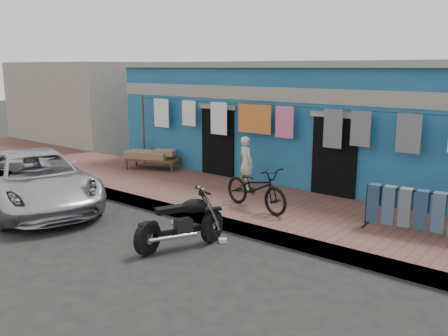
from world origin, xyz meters
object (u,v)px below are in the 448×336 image
Objects in this scene: seated_person at (246,163)px; motorcycle at (181,221)px; bicycle at (256,183)px; charpoy at (153,160)px; car at (36,179)px; jeans_rack at (413,211)px.

motorcycle is at bearing 128.26° from seated_person.
bicycle is 4.94m from charpoy.
bicycle is 1.04× the size of motorcycle.
seated_person reaches higher than charpoy.
bicycle reaches higher than car.
seated_person is 0.73× the size of charpoy.
car is 3.81m from charpoy.
seated_person is 3.56m from motorcycle.
bicycle reaches higher than charpoy.
jeans_rack reaches higher than charpoy.
bicycle is 2.17m from motorcycle.
motorcycle is (1.03, -3.39, -0.39)m from seated_person.
charpoy is at bearing 84.64° from bicycle.
motorcycle is 4.20m from jeans_rack.
jeans_rack is at bearing -68.56° from bicycle.
jeans_rack is (7.67, 2.90, 0.01)m from car.
car is 4.45m from motorcycle.
car is 3.61× the size of seated_person.
jeans_rack is at bearing -167.98° from seated_person.
jeans_rack is at bearing 61.59° from motorcycle.
seated_person reaches higher than bicycle.
car reaches higher than motorcycle.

